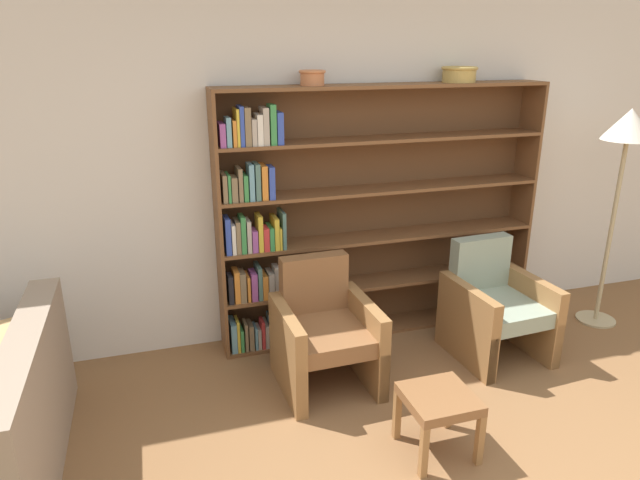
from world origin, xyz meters
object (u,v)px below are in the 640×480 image
object	(u,v)px
armchair_leather	(324,332)
armchair_cushioned	(495,306)
bowl_brass	(312,77)
bookshelf	(352,218)
bowl_stoneware	(459,73)
floor_lamp	(627,139)
footstool	(439,404)

from	to	relation	value
armchair_leather	armchair_cushioned	xyz separation A→B (m)	(1.35, -0.00, 0.00)
armchair_cushioned	bowl_brass	bearing A→B (deg)	-30.00
bookshelf	armchair_leather	size ratio (longest dim) A/B	3.01
bowl_stoneware	bowl_brass	bearing A→B (deg)	180.00
armchair_leather	armchair_cushioned	bearing A→B (deg)	178.65
bookshelf	floor_lamp	xyz separation A→B (m)	(2.08, -0.47, 0.58)
bowl_brass	footstool	xyz separation A→B (m)	(0.29, -1.52, -1.72)
armchair_leather	footstool	world-z (taller)	armchair_leather
bookshelf	floor_lamp	distance (m)	2.21
armchair_leather	bowl_brass	bearing A→B (deg)	-101.17
bowl_stoneware	armchair_cushioned	size ratio (longest dim) A/B	0.32
armchair_cushioned	footstool	size ratio (longest dim) A/B	2.22
bookshelf	footstool	bearing A→B (deg)	-91.16
bowl_stoneware	floor_lamp	size ratio (longest dim) A/B	0.15
armchair_leather	armchair_cushioned	size ratio (longest dim) A/B	1.00
bowl_brass	footstool	world-z (taller)	bowl_brass
bowl_brass	armchair_cushioned	size ratio (longest dim) A/B	0.22
bowl_brass	bowl_stoneware	distance (m)	1.16
floor_lamp	footstool	size ratio (longest dim) A/B	4.63
bowl_stoneware	floor_lamp	bearing A→B (deg)	-19.75
bowl_stoneware	armchair_leather	bearing A→B (deg)	-153.70
floor_lamp	bowl_brass	bearing A→B (deg)	169.45
armchair_cushioned	footstool	bearing A→B (deg)	39.92
bookshelf	bowl_stoneware	xyz separation A→B (m)	(0.83, -0.02, 1.07)
bowl_stoneware	floor_lamp	world-z (taller)	bowl_stoneware
bookshelf	bowl_brass	size ratio (longest dim) A/B	13.61
bowl_brass	bowl_stoneware	size ratio (longest dim) A/B	0.69
footstool	bookshelf	bearing A→B (deg)	88.84
bowl_brass	bookshelf	bearing A→B (deg)	3.65
footstool	bowl_stoneware	bearing A→B (deg)	60.36
bowl_brass	armchair_leather	size ratio (longest dim) A/B	0.22
bowl_stoneware	armchair_cushioned	xyz separation A→B (m)	(0.09, -0.63, -1.66)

